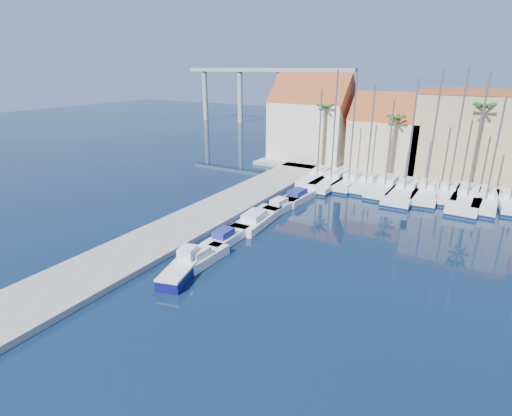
{
  "coord_description": "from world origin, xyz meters",
  "views": [
    {
      "loc": [
        15.08,
        -13.99,
        14.9
      ],
      "look_at": [
        -1.76,
        14.88,
        3.0
      ],
      "focal_mm": 28.0,
      "sensor_mm": 36.0,
      "label": 1
    }
  ],
  "objects": [
    {
      "name": "motorboat_west_3",
      "position": [
        -3.33,
        23.04,
        0.51
      ],
      "size": [
        2.18,
        5.61,
        1.4
      ],
      "rotation": [
        0.0,
        0.0,
        -0.08
      ],
      "color": "white",
      "rests_on": "ground"
    },
    {
      "name": "palm_0",
      "position": [
        -6.0,
        42.0,
        9.08
      ],
      "size": [
        2.6,
        2.6,
        10.15
      ],
      "color": "brown",
      "rests_on": "shore_north"
    },
    {
      "name": "sailboat_3",
      "position": [
        2.51,
        36.1,
        0.62
      ],
      "size": [
        2.68,
        8.53,
        12.89
      ],
      "rotation": [
        0.0,
        0.0,
        -0.05
      ],
      "color": "white",
      "rests_on": "ground"
    },
    {
      "name": "fishing_boat",
      "position": [
        -3.16,
        6.37,
        0.62
      ],
      "size": [
        3.1,
        5.58,
        1.85
      ],
      "rotation": [
        0.0,
        0.0,
        0.27
      ],
      "color": "#0F0D51",
      "rests_on": "ground"
    },
    {
      "name": "motorboat_west_0",
      "position": [
        -3.03,
        8.56,
        0.51
      ],
      "size": [
        1.78,
        5.07,
        1.4
      ],
      "rotation": [
        0.0,
        0.0,
        -0.03
      ],
      "color": "white",
      "rests_on": "ground"
    },
    {
      "name": "building_2",
      "position": [
        13.0,
        48.0,
        6.26
      ],
      "size": [
        14.2,
        10.2,
        11.5
      ],
      "color": "tan",
      "rests_on": "shore_north"
    },
    {
      "name": "sailboat_0",
      "position": [
        -4.2,
        36.14,
        0.57
      ],
      "size": [
        3.4,
        10.77,
        12.21
      ],
      "rotation": [
        0.0,
        0.0,
        0.06
      ],
      "color": "white",
      "rests_on": "ground"
    },
    {
      "name": "quay_west",
      "position": [
        -9.0,
        13.5,
        0.25
      ],
      "size": [
        6.0,
        77.0,
        0.5
      ],
      "primitive_type": "cube",
      "color": "gray",
      "rests_on": "ground"
    },
    {
      "name": "viaduct",
      "position": [
        -39.07,
        82.0,
        10.25
      ],
      "size": [
        48.0,
        2.2,
        14.45
      ],
      "color": "#9E9E99",
      "rests_on": "ground"
    },
    {
      "name": "motorboat_west_1",
      "position": [
        -3.64,
        12.85,
        0.51
      ],
      "size": [
        1.82,
        5.48,
        1.4
      ],
      "rotation": [
        0.0,
        0.0,
        0.01
      ],
      "color": "white",
      "rests_on": "ground"
    },
    {
      "name": "sailboat_6",
      "position": [
        9.57,
        36.27,
        0.61
      ],
      "size": [
        3.54,
        10.61,
        14.68
      ],
      "rotation": [
        0.0,
        0.0,
        0.08
      ],
      "color": "white",
      "rests_on": "ground"
    },
    {
      "name": "sailboat_10",
      "position": [
        18.25,
        36.96,
        0.6
      ],
      "size": [
        2.94,
        8.69,
        12.0
      ],
      "rotation": [
        0.0,
        0.0,
        0.08
      ],
      "color": "white",
      "rests_on": "ground"
    },
    {
      "name": "sailboat_5",
      "position": [
        7.41,
        35.24,
        0.57
      ],
      "size": [
        3.28,
        11.76,
        13.66
      ],
      "rotation": [
        0.0,
        0.0,
        -0.02
      ],
      "color": "white",
      "rests_on": "ground"
    },
    {
      "name": "palm_2",
      "position": [
        14.0,
        42.0,
        10.02
      ],
      "size": [
        2.6,
        2.6,
        11.15
      ],
      "color": "brown",
      "rests_on": "shore_north"
    },
    {
      "name": "motorboat_west_4",
      "position": [
        -3.05,
        27.22,
        0.51
      ],
      "size": [
        2.56,
        6.72,
        1.4
      ],
      "rotation": [
        0.0,
        0.0,
        -0.07
      ],
      "color": "white",
      "rests_on": "ground"
    },
    {
      "name": "shore_north",
      "position": [
        10.0,
        48.0,
        0.25
      ],
      "size": [
        54.0,
        16.0,
        0.5
      ],
      "primitive_type": "cube",
      "color": "gray",
      "rests_on": "ground"
    },
    {
      "name": "ground",
      "position": [
        0.0,
        0.0,
        0.0
      ],
      "size": [
        260.0,
        260.0,
        0.0
      ],
      "primitive_type": "plane",
      "color": "black",
      "rests_on": "ground"
    },
    {
      "name": "sailboat_1",
      "position": [
        -1.96,
        35.62,
        0.58
      ],
      "size": [
        3.71,
        12.03,
        14.47
      ],
      "rotation": [
        0.0,
        0.0,
        -0.05
      ],
      "color": "white",
      "rests_on": "ground"
    },
    {
      "name": "sailboat_8",
      "position": [
        14.17,
        35.92,
        0.58
      ],
      "size": [
        3.79,
        12.14,
        14.33
      ],
      "rotation": [
        0.0,
        0.0,
        -0.05
      ],
      "color": "white",
      "rests_on": "ground"
    },
    {
      "name": "building_1",
      "position": [
        2.0,
        47.0,
        5.3
      ],
      "size": [
        10.3,
        8.0,
        11.0
      ],
      "color": "beige",
      "rests_on": "shore_north"
    },
    {
      "name": "sailboat_9",
      "position": [
        15.97,
        35.89,
        0.59
      ],
      "size": [
        2.73,
        9.34,
        12.04
      ],
      "rotation": [
        0.0,
        0.0,
        -0.03
      ],
      "color": "white",
      "rests_on": "ground"
    },
    {
      "name": "motorboat_west_2",
      "position": [
        -3.56,
        18.19,
        0.51
      ],
      "size": [
        2.86,
        7.58,
        1.4
      ],
      "rotation": [
        0.0,
        0.0,
        0.06
      ],
      "color": "white",
      "rests_on": "ground"
    },
    {
      "name": "palm_1",
      "position": [
        4.0,
        42.0,
        8.14
      ],
      "size": [
        2.6,
        2.6,
        9.15
      ],
      "color": "brown",
      "rests_on": "shore_north"
    },
    {
      "name": "building_0",
      "position": [
        -10.0,
        47.0,
        6.52
      ],
      "size": [
        12.3,
        9.0,
        13.5
      ],
      "color": "beige",
      "rests_on": "shore_north"
    },
    {
      "name": "sailboat_7",
      "position": [
        12.02,
        36.97,
        0.67
      ],
      "size": [
        2.38,
        8.32,
        14.94
      ],
      "rotation": [
        0.0,
        0.0,
        0.02
      ],
      "color": "white",
      "rests_on": "ground"
    },
    {
      "name": "sailboat_2",
      "position": [
        0.22,
        36.09,
        0.63
      ],
      "size": [
        2.51,
        9.17,
        14.39
      ],
      "rotation": [
        0.0,
        0.0,
        -0.01
      ],
      "color": "white",
      "rests_on": "ground"
    },
    {
      "name": "sailboat_4",
      "position": [
        4.86,
        36.25,
        0.56
      ],
      "size": [
        3.03,
        10.6,
        11.14
      ],
      "rotation": [
        0.0,
        0.0,
        -0.02
      ],
      "color": "white",
      "rests_on": "ground"
    }
  ]
}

